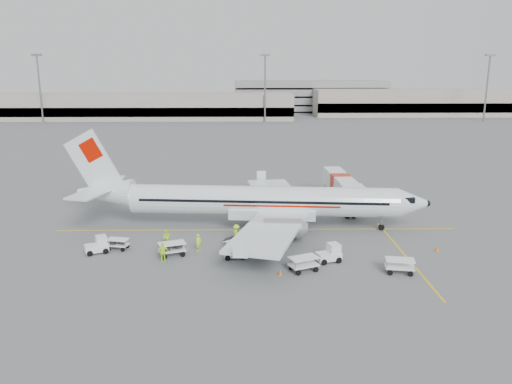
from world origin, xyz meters
The scene contains 27 objects.
ground centered at (0.00, 0.00, 0.00)m, with size 360.00×360.00×0.00m, color #56595B.
stripe_lead centered at (0.00, 0.00, 0.01)m, with size 44.00×0.20×0.01m, color yellow.
stripe_cross centered at (14.00, -8.00, 0.01)m, with size 0.20×20.00×0.01m, color yellow.
terminal_west centered at (-40.00, 130.00, 4.50)m, with size 110.00×22.00×9.00m, color gray, non-canonical shape.
terminal_east centered at (70.00, 145.00, 5.00)m, with size 90.00×26.00×10.00m, color gray, non-canonical shape.
parking_garage centered at (25.00, 160.00, 7.00)m, with size 62.00×24.00×14.00m, color slate, non-canonical shape.
treeline centered at (0.00, 175.00, 3.00)m, with size 300.00×3.00×6.00m, color black, non-canonical shape.
mast_west centered at (-70.00, 118.00, 11.00)m, with size 3.20×1.20×22.00m, color slate, non-canonical shape.
mast_center centered at (5.00, 118.00, 11.00)m, with size 3.20×1.20×22.00m, color slate, non-canonical shape.
mast_east centered at (80.00, 118.00, 11.00)m, with size 3.20×1.20×22.00m, color slate, non-canonical shape.
aircraft centered at (0.75, 0.71, 5.32)m, with size 38.61×30.26×10.64m, color white, non-canonical shape.
jet_bridge centered at (11.00, 9.82, 2.06)m, with size 2.94×15.70×4.12m, color white, non-canonical shape.
belt_loader centered at (-1.35, -5.41, 1.19)m, with size 4.38×1.64×2.37m, color white, non-canonical shape.
tug_fore centered at (6.45, -9.56, 0.85)m, with size 2.20×1.26×1.70m, color white, non-canonical shape.
tug_mid centered at (-2.20, -8.46, 0.78)m, with size 2.02×1.16×1.56m, color white, non-canonical shape.
tug_aft centered at (-15.49, -6.94, 0.83)m, with size 2.15×1.23×1.66m, color white, non-canonical shape.
cart_loaded_a centered at (-8.11, -7.78, 0.65)m, with size 2.49×1.47×1.30m, color white, non-canonical shape.
cart_loaded_b centered at (-13.68, -5.95, 0.54)m, with size 2.07×1.22×1.08m, color white, non-canonical shape.
cart_empty_a centered at (3.93, -11.71, 0.65)m, with size 2.50×1.48×1.30m, color white, non-canonical shape.
cart_empty_b centered at (12.19, -12.28, 0.64)m, with size 2.44×1.44×1.27m, color white, non-canonical shape.
cone_nose centered at (17.49, -6.99, 0.30)m, with size 0.36×0.36×0.59m, color orange.
cone_port centered at (-3.84, 9.71, 0.30)m, with size 0.37×0.37×0.60m, color orange.
cone_stbd centered at (1.84, -12.61, 0.26)m, with size 0.32×0.32×0.53m, color orange.
crew_a centered at (-5.72, -6.55, 0.86)m, with size 0.63×0.41×1.72m, color #ADE321.
crew_b centered at (-9.11, -4.75, 0.81)m, with size 0.79×0.61×1.62m, color #ADE321.
crew_c centered at (-2.10, -4.06, 0.94)m, with size 1.21×0.70×1.88m, color #ADE321.
crew_d centered at (-8.71, -9.29, 0.92)m, with size 1.08×0.45×1.85m, color #ADE321.
Camera 1 is at (-0.93, -52.40, 17.12)m, focal length 35.00 mm.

